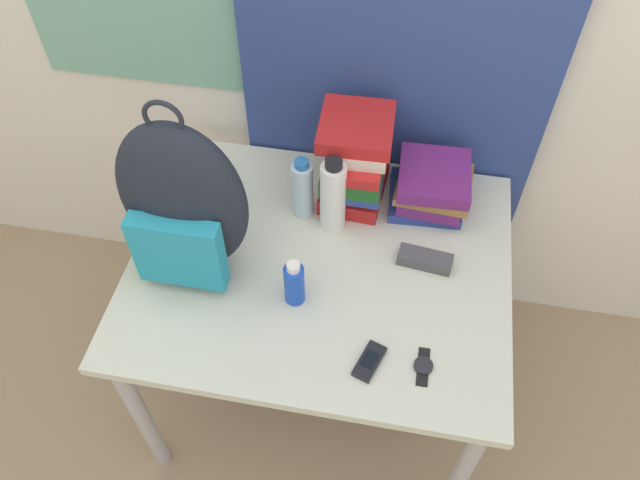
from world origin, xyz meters
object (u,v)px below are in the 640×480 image
at_px(water_bottle, 302,189).
at_px(wristwatch, 423,366).
at_px(sports_bottle, 333,196).
at_px(book_stack_center, 432,186).
at_px(sunglasses_case, 425,259).
at_px(book_stack_left, 357,159).
at_px(backpack, 183,205).
at_px(cell_phone, 369,361).
at_px(sunscreen_bottle, 294,283).

relative_size(water_bottle, wristwatch, 1.99).
xyz_separation_m(sports_bottle, wristwatch, (0.30, -0.42, -0.12)).
bearing_deg(book_stack_center, sunglasses_case, -88.79).
distance_m(book_stack_left, book_stack_center, 0.24).
distance_m(backpack, sports_bottle, 0.42).
relative_size(cell_phone, sunglasses_case, 0.74).
bearing_deg(wristwatch, water_bottle, 131.14).
relative_size(book_stack_left, book_stack_center, 1.17).
xyz_separation_m(backpack, water_bottle, (0.25, 0.24, -0.14)).
distance_m(book_stack_left, sunscreen_bottle, 0.43).
bearing_deg(cell_phone, sunglasses_case, 71.75).
bearing_deg(sunscreen_bottle, sunglasses_case, 28.42).
bearing_deg(water_bottle, backpack, -137.09).
xyz_separation_m(book_stack_center, water_bottle, (-0.37, -0.11, 0.03)).
distance_m(backpack, wristwatch, 0.72).
bearing_deg(water_bottle, book_stack_left, 36.81).
bearing_deg(wristwatch, sports_bottle, 125.53).
distance_m(backpack, water_bottle, 0.37).
relative_size(sports_bottle, wristwatch, 2.41).
bearing_deg(backpack, cell_phone, -23.63).
bearing_deg(cell_phone, sports_bottle, 111.12).
height_order(backpack, wristwatch, backpack).
xyz_separation_m(sunglasses_case, wristwatch, (0.02, -0.32, -0.01)).
distance_m(sports_bottle, cell_phone, 0.48).
distance_m(book_stack_center, sunglasses_case, 0.24).
relative_size(backpack, sports_bottle, 2.19).
height_order(book_stack_left, water_bottle, book_stack_left).
height_order(water_bottle, cell_phone, water_bottle).
bearing_deg(sports_bottle, sunscreen_bottle, -101.15).
relative_size(backpack, book_stack_center, 2.30).
xyz_separation_m(backpack, sports_bottle, (0.35, 0.21, -0.12)).
relative_size(book_stack_center, water_bottle, 1.15).
xyz_separation_m(water_bottle, sunglasses_case, (0.37, -0.13, -0.08)).
height_order(sunscreen_bottle, sunglasses_case, sunscreen_bottle).
bearing_deg(water_bottle, sports_bottle, -18.33).
distance_m(book_stack_left, sunglasses_case, 0.35).
bearing_deg(book_stack_left, wristwatch, -65.48).
height_order(backpack, sunscreen_bottle, backpack).
relative_size(book_stack_left, sunglasses_case, 1.82).
distance_m(book_stack_center, sports_bottle, 0.31).
xyz_separation_m(book_stack_left, cell_phone, (0.12, -0.57, -0.13)).
distance_m(book_stack_center, cell_phone, 0.58).
relative_size(sunglasses_case, wristwatch, 1.47).
xyz_separation_m(book_stack_left, wristwatch, (0.25, -0.55, -0.14)).
bearing_deg(wristwatch, cell_phone, -174.60).
bearing_deg(wristwatch, book_stack_left, 114.52).
distance_m(book_stack_left, water_bottle, 0.18).
relative_size(book_stack_left, cell_phone, 2.47).
height_order(book_stack_left, sunglasses_case, book_stack_left).
bearing_deg(sunscreen_bottle, sports_bottle, 78.85).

